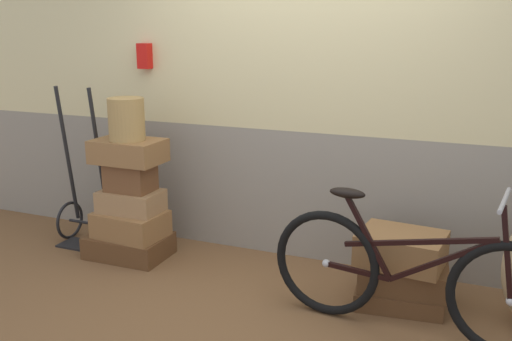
{
  "coord_description": "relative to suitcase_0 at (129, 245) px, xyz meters",
  "views": [
    {
      "loc": [
        1.26,
        -3.24,
        1.76
      ],
      "look_at": [
        -0.17,
        0.17,
        0.82
      ],
      "focal_mm": 40.09,
      "sensor_mm": 36.0,
      "label": 1
    }
  ],
  "objects": [
    {
      "name": "suitcase_2",
      "position": [
        0.03,
        0.01,
        0.37
      ],
      "size": [
        0.47,
        0.33,
        0.16
      ],
      "primitive_type": "cube",
      "rotation": [
        0.0,
        0.0,
        0.03
      ],
      "color": "#9E754C",
      "rests_on": "suitcase_1"
    },
    {
      "name": "suitcase_5",
      "position": [
        2.09,
        0.03,
        -0.03
      ],
      "size": [
        0.6,
        0.52,
        0.11
      ],
      "primitive_type": "cube",
      "rotation": [
        0.0,
        0.0,
        0.11
      ],
      "color": "brown",
      "rests_on": "ground"
    },
    {
      "name": "suitcase_4",
      "position": [
        0.02,
        0.04,
        0.75
      ],
      "size": [
        0.52,
        0.36,
        0.18
      ],
      "primitive_type": "cube",
      "rotation": [
        0.0,
        0.0,
        -0.0
      ],
      "color": "olive",
      "rests_on": "suitcase_3"
    },
    {
      "name": "suitcase_0",
      "position": [
        0.0,
        0.0,
        0.0
      ],
      "size": [
        0.62,
        0.43,
        0.17
      ],
      "primitive_type": "cube",
      "rotation": [
        0.0,
        0.0,
        0.02
      ],
      "color": "brown",
      "rests_on": "ground"
    },
    {
      "name": "suitcase_3",
      "position": [
        0.03,
        0.02,
        0.56
      ],
      "size": [
        0.35,
        0.25,
        0.22
      ],
      "primitive_type": "cube",
      "rotation": [
        0.0,
        0.0,
        0.01
      ],
      "color": "brown",
      "rests_on": "suitcase_2"
    },
    {
      "name": "wicker_basket",
      "position": [
        0.03,
        0.02,
        1.0
      ],
      "size": [
        0.27,
        0.27,
        0.32
      ],
      "primitive_type": "cylinder",
      "color": "#A8844C",
      "rests_on": "suitcase_4"
    },
    {
      "name": "suitcase_6",
      "position": [
        2.11,
        0.02,
        0.11
      ],
      "size": [
        0.59,
        0.45,
        0.16
      ],
      "primitive_type": "cube",
      "rotation": [
        0.0,
        0.0,
        0.11
      ],
      "color": "brown",
      "rests_on": "suitcase_5"
    },
    {
      "name": "ground",
      "position": [
        1.29,
        -0.25,
        -0.12
      ],
      "size": [
        9.25,
        5.2,
        0.06
      ],
      "primitive_type": "cube",
      "color": "brown"
    },
    {
      "name": "luggage_trolley",
      "position": [
        -0.5,
        0.12,
        0.2
      ],
      "size": [
        0.41,
        0.38,
        1.3
      ],
      "color": "black",
      "rests_on": "ground"
    },
    {
      "name": "bicycle",
      "position": [
        2.2,
        -0.36,
        0.27
      ],
      "size": [
        1.72,
        0.46,
        0.9
      ],
      "color": "black",
      "rests_on": "ground"
    },
    {
      "name": "suitcase_7",
      "position": [
        2.09,
        0.02,
        0.29
      ],
      "size": [
        0.56,
        0.45,
        0.21
      ],
      "primitive_type": "cube",
      "rotation": [
        0.0,
        0.0,
        -0.09
      ],
      "color": "olive",
      "rests_on": "suitcase_6"
    },
    {
      "name": "station_building",
      "position": [
        1.3,
        0.6,
        1.39
      ],
      "size": [
        7.25,
        0.74,
        2.95
      ],
      "color": "gray",
      "rests_on": "ground"
    },
    {
      "name": "suitcase_1",
      "position": [
        0.03,
        -0.01,
        0.18
      ],
      "size": [
        0.54,
        0.41,
        0.2
      ],
      "primitive_type": "cube",
      "rotation": [
        0.0,
        0.0,
        -0.07
      ],
      "color": "olive",
      "rests_on": "suitcase_0"
    }
  ]
}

